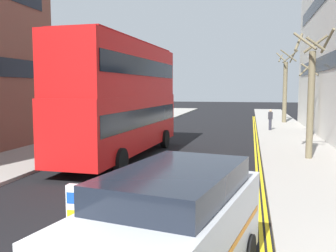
% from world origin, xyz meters
% --- Properties ---
extents(sidewalk_right, '(4.00, 80.00, 0.14)m').
position_xyz_m(sidewalk_right, '(6.50, 16.00, 0.07)').
color(sidewalk_right, '#9E9991').
rests_on(sidewalk_right, ground).
extents(sidewalk_left, '(4.00, 80.00, 0.14)m').
position_xyz_m(sidewalk_left, '(-6.50, 16.00, 0.07)').
color(sidewalk_left, '#9E9991').
rests_on(sidewalk_left, ground).
extents(kerb_line_outer, '(0.10, 56.00, 0.01)m').
position_xyz_m(kerb_line_outer, '(4.40, 14.00, 0.00)').
color(kerb_line_outer, yellow).
rests_on(kerb_line_outer, ground).
extents(kerb_line_inner, '(0.10, 56.00, 0.01)m').
position_xyz_m(kerb_line_inner, '(4.24, 14.00, 0.00)').
color(kerb_line_inner, yellow).
rests_on(kerb_line_inner, ground).
extents(traffic_island, '(1.10, 2.20, 0.10)m').
position_xyz_m(traffic_island, '(0.00, 3.22, 0.05)').
color(traffic_island, '#9E9991').
rests_on(traffic_island, ground).
extents(keep_left_bollard, '(0.36, 0.28, 1.11)m').
position_xyz_m(keep_left_bollard, '(0.00, 3.22, 0.61)').
color(keep_left_bollard, silver).
rests_on(keep_left_bollard, traffic_island).
extents(double_decker_bus_away, '(3.11, 10.89, 5.64)m').
position_xyz_m(double_decker_bus_away, '(-2.20, 12.80, 3.03)').
color(double_decker_bus_away, red).
rests_on(double_decker_bus_away, ground).
extents(taxi_minivan, '(2.76, 5.08, 2.12)m').
position_xyz_m(taxi_minivan, '(2.75, 1.08, 1.07)').
color(taxi_minivan, silver).
rests_on(taxi_minivan, ground).
extents(pedestrian_far, '(0.34, 0.22, 1.62)m').
position_xyz_m(pedestrian_far, '(5.46, 25.66, 0.99)').
color(pedestrian_far, '#2D2D38').
rests_on(pedestrian_far, sidewalk_right).
extents(street_tree_near, '(1.68, 1.68, 5.09)m').
position_xyz_m(street_tree_near, '(7.98, 22.65, 2.40)').
color(street_tree_near, '#6B6047').
rests_on(street_tree_near, sidewalk_right).
extents(street_tree_mid, '(1.72, 1.74, 5.90)m').
position_xyz_m(street_tree_mid, '(6.64, 13.79, 3.12)').
color(street_tree_mid, '#6B6047').
rests_on(street_tree_mid, sidewalk_right).
extents(street_tree_far, '(2.06, 2.11, 6.90)m').
position_xyz_m(street_tree_far, '(7.11, 32.84, 3.40)').
color(street_tree_far, '#6B6047').
rests_on(street_tree_far, sidewalk_right).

